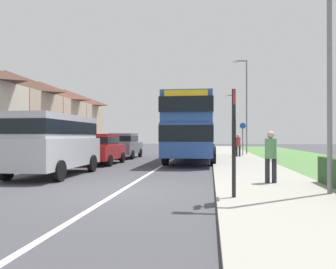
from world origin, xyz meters
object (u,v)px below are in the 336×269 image
parked_car_grey (124,145)px  cycle_route_sign (243,138)px  pedestrian_at_stop (271,154)px  pedestrian_walking_away (238,144)px  street_lamp_mid (245,101)px  double_decker_bus (192,126)px  parked_car_red (100,148)px  bus_stop_sign (234,135)px  parked_van_silver (54,140)px  street_lamp_near (325,19)px  street_lamp_far (233,117)px

parked_car_grey → cycle_route_sign: bearing=16.2°
pedestrian_at_stop → pedestrian_walking_away: 13.45m
pedestrian_walking_away → street_lamp_mid: street_lamp_mid is taller
double_decker_bus → street_lamp_mid: (3.90, 7.03, 2.22)m
parked_car_red → cycle_route_sign: cycle_route_sign is taller
bus_stop_sign → parked_van_silver: bearing=145.6°
cycle_route_sign → street_lamp_near: street_lamp_near is taller
cycle_route_sign → street_lamp_mid: (0.40, 2.11, 2.93)m
double_decker_bus → street_lamp_far: (3.96, 22.69, 1.77)m
pedestrian_walking_away → street_lamp_mid: size_ratio=0.22×
parked_van_silver → bus_stop_sign: bearing=-34.4°
double_decker_bus → parked_van_silver: double_decker_bus is taller
double_decker_bus → street_lamp_near: size_ratio=1.34×
pedestrian_at_stop → street_lamp_mid: bearing=86.7°
pedestrian_at_stop → street_lamp_near: bearing=-60.5°
pedestrian_at_stop → parked_car_red: bearing=137.0°
parked_car_red → street_lamp_far: 27.19m
street_lamp_mid → pedestrian_walking_away: bearing=-103.3°
pedestrian_walking_away → street_lamp_near: bearing=-86.7°
cycle_route_sign → street_lamp_far: street_lamp_far is taller
parked_car_red → parked_car_grey: 5.35m
pedestrian_at_stop → street_lamp_far: 32.90m
pedestrian_walking_away → street_lamp_far: 19.55m
street_lamp_mid → double_decker_bus: bearing=-119.0°
parked_van_silver → pedestrian_at_stop: bearing=-13.6°
bus_stop_sign → pedestrian_walking_away: bearing=85.0°
parked_car_grey → street_lamp_mid: 10.46m
double_decker_bus → pedestrian_walking_away: double_decker_bus is taller
pedestrian_walking_away → street_lamp_mid: bearing=76.7°
street_lamp_far → double_decker_bus: bearing=-99.9°
parked_car_grey → street_lamp_near: street_lamp_near is taller
street_lamp_near → pedestrian_at_stop: bearing=119.5°
pedestrian_walking_away → street_lamp_near: (0.87, -15.21, 3.42)m
parked_car_grey → pedestrian_at_stop: parked_car_grey is taller
parked_van_silver → street_lamp_far: size_ratio=0.75×
parked_van_silver → parked_car_grey: 10.68m
double_decker_bus → parked_car_grey: (-4.88, 2.48, -1.20)m
pedestrian_walking_away → bus_stop_sign: 16.08m
parked_car_grey → street_lamp_far: bearing=66.4°
parked_van_silver → parked_car_red: bearing=89.7°
parked_van_silver → street_lamp_near: 9.96m
bus_stop_sign → street_lamp_far: size_ratio=0.39×
street_lamp_near → parked_car_red: bearing=134.2°
parked_van_silver → pedestrian_at_stop: 8.00m
cycle_route_sign → pedestrian_at_stop: bearing=-92.2°
pedestrian_walking_away → bus_stop_sign: size_ratio=0.64×
pedestrian_at_stop → pedestrian_walking_away: size_ratio=1.00×
parked_car_grey → pedestrian_at_stop: 14.77m
parked_car_red → double_decker_bus: bearing=30.7°
street_lamp_far → parked_car_red: bearing=-109.0°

